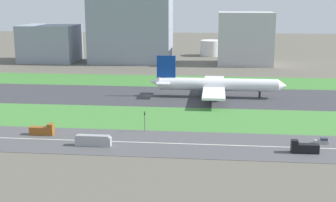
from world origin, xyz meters
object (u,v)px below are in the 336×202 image
(truck_2, at_px, (43,130))
(office_tower, at_px, (245,38))
(bus_0, at_px, (93,141))
(hangar_building, at_px, (131,24))
(car_2, at_px, (322,141))
(fuel_tank_west, at_px, (211,48))
(terminal_building, at_px, (50,43))
(truck_0, at_px, (304,148))
(traffic_light, at_px, (145,120))
(airliner, at_px, (215,85))

(truck_2, xyz_separation_m, office_tower, (79.84, 182.00, 16.61))
(bus_0, height_order, hangar_building, hangar_building)
(truck_2, distance_m, car_2, 94.94)
(bus_0, distance_m, fuel_tank_west, 239.58)
(bus_0, distance_m, terminal_building, 209.72)
(truck_2, height_order, car_2, truck_2)
(bus_0, xyz_separation_m, car_2, (74.15, 10.00, -0.90))
(truck_0, height_order, fuel_tank_west, fuel_tank_west)
(office_tower, distance_m, fuel_tank_west, 52.51)
(bus_0, height_order, terminal_building, terminal_building)
(truck_0, relative_size, hangar_building, 0.14)
(car_2, bearing_deg, hangar_building, 118.02)
(car_2, distance_m, office_tower, 183.45)
(traffic_light, height_order, office_tower, office_tower)
(truck_2, distance_m, terminal_building, 192.88)
(car_2, bearing_deg, office_tower, 94.74)
(traffic_light, relative_size, hangar_building, 0.12)
(office_tower, bearing_deg, airliner, -100.17)
(terminal_building, xyz_separation_m, office_tower, (142.62, 0.00, 4.88))
(truck_2, xyz_separation_m, hangar_building, (-1.92, 182.00, 26.21))
(car_2, height_order, hangar_building, hangar_building)
(terminal_building, xyz_separation_m, fuel_tank_west, (118.37, 45.00, -7.14))
(traffic_light, bearing_deg, truck_0, -18.92)
(traffic_light, bearing_deg, terminal_building, 119.29)
(car_2, relative_size, traffic_light, 0.61)
(terminal_building, bearing_deg, car_2, -49.09)
(bus_0, height_order, traffic_light, traffic_light)
(airliner, relative_size, truck_0, 7.74)
(truck_0, bearing_deg, hangar_building, -65.07)
(airliner, height_order, truck_2, airliner)
(traffic_light, xyz_separation_m, office_tower, (45.00, 174.01, 13.99))
(truck_0, relative_size, traffic_light, 1.17)
(bus_0, height_order, car_2, bus_0)
(hangar_building, bearing_deg, truck_2, -89.40)
(hangar_building, xyz_separation_m, fuel_tank_west, (57.51, 45.00, -21.62))
(fuel_tank_west, bearing_deg, hangar_building, -141.96)
(bus_0, height_order, office_tower, office_tower)
(truck_2, height_order, truck_0, same)
(truck_0, bearing_deg, airliner, -70.30)
(truck_2, bearing_deg, terminal_building, 109.03)
(airliner, bearing_deg, traffic_light, -112.26)
(bus_0, xyz_separation_m, fuel_tank_west, (34.79, 237.00, 4.44))
(truck_0, xyz_separation_m, terminal_building, (-150.10, 192.00, 11.73))
(fuel_tank_west, bearing_deg, terminal_building, -159.19)
(airliner, relative_size, truck_2, 7.74)
(hangar_building, bearing_deg, car_2, -61.98)
(car_2, bearing_deg, bus_0, -172.32)
(airliner, distance_m, truck_0, 82.97)
(office_tower, bearing_deg, traffic_light, -104.50)
(office_tower, bearing_deg, car_2, -85.26)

